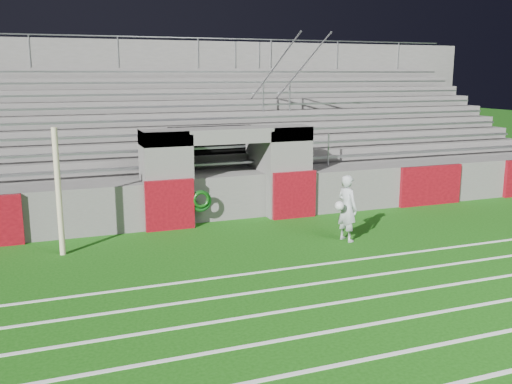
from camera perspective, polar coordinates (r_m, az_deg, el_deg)
name	(u,v)px	position (r m, az deg, el deg)	size (l,w,h in m)	color
ground	(276,254)	(13.16, 1.97, -6.26)	(90.00, 90.00, 0.00)	#144C0C
field_post	(59,192)	(13.52, -19.14, -0.03)	(0.13, 0.13, 2.92)	beige
field_markings	(405,352)	(9.10, 14.64, -15.19)	(28.00, 8.09, 0.01)	white
stadium_structure	(189,148)	(20.27, -6.74, 4.38)	(26.00, 8.48, 5.42)	#5C5957
goalkeeper_with_ball	(347,208)	(14.17, 9.08, -1.60)	(0.70, 0.68, 1.66)	#AAAFB3
hose_coil	(201,201)	(15.36, -5.53, -0.86)	(0.60, 0.15, 0.60)	#0D4111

